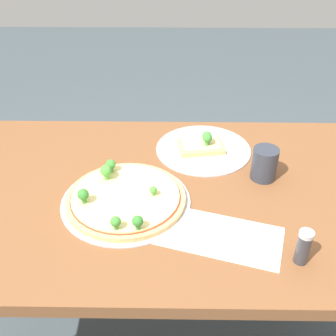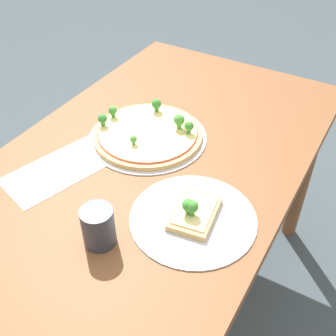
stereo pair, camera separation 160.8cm
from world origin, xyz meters
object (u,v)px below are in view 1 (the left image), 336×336
at_px(pizza_tray_whole, 125,198).
at_px(drinking_cup, 265,164).
at_px(pizza_tray_slice, 203,147).
at_px(condiment_shaker, 303,247).
at_px(dining_table, 155,214).

bearing_deg(pizza_tray_whole, drinking_cup, -163.05).
height_order(pizza_tray_slice, drinking_cup, drinking_cup).
xyz_separation_m(drinking_cup, condiment_shaker, (-0.03, 0.32, -0.00)).
bearing_deg(dining_table, pizza_tray_slice, -124.87).
xyz_separation_m(dining_table, pizza_tray_slice, (-0.15, -0.21, 0.10)).
bearing_deg(dining_table, condiment_shaker, 142.66).
bearing_deg(drinking_cup, pizza_tray_slice, -41.73).
distance_m(dining_table, condiment_shaker, 0.45).
bearing_deg(pizza_tray_slice, drinking_cup, 138.27).
height_order(dining_table, pizza_tray_slice, pizza_tray_slice).
bearing_deg(drinking_cup, dining_table, 11.13).
relative_size(pizza_tray_slice, drinking_cup, 3.13).
bearing_deg(condiment_shaker, dining_table, -37.34).
bearing_deg(dining_table, drinking_cup, -168.87).
distance_m(pizza_tray_whole, drinking_cup, 0.41).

